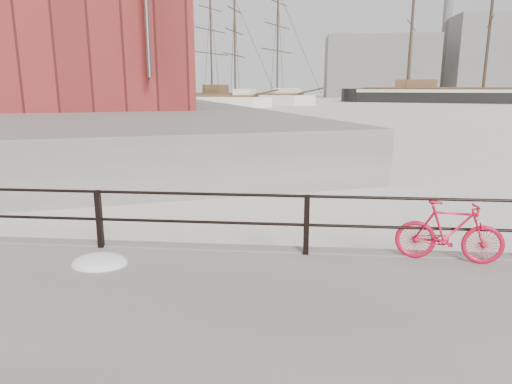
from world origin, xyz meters
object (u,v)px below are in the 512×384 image
(schooner_left, at_px, (203,107))
(workboat_far, at_px, (48,114))
(schooner_mid, at_px, (244,104))
(bicycle, at_px, (449,232))
(barque_black, at_px, (481,103))

(schooner_left, height_order, workboat_far, schooner_left)
(schooner_mid, distance_m, schooner_left, 13.06)
(bicycle, height_order, workboat_far, workboat_far)
(bicycle, distance_m, schooner_left, 68.31)
(bicycle, bearing_deg, barque_black, 78.94)
(bicycle, bearing_deg, workboat_far, 135.07)
(schooner_left, bearing_deg, workboat_far, -114.71)
(barque_black, distance_m, workboat_far, 77.63)
(schooner_left, bearing_deg, schooner_mid, 76.56)
(schooner_mid, bearing_deg, barque_black, 32.64)
(barque_black, distance_m, schooner_left, 55.10)
(barque_black, height_order, workboat_far, barque_black)
(bicycle, relative_size, workboat_far, 0.15)
(bicycle, height_order, schooner_left, schooner_left)
(schooner_mid, relative_size, workboat_far, 2.72)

